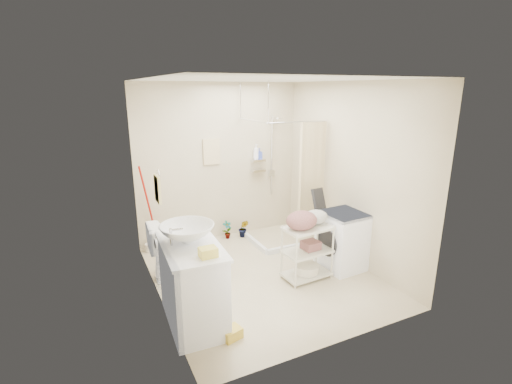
{
  "coord_description": "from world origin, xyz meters",
  "views": [
    {
      "loc": [
        -2.1,
        -4.13,
        2.5
      ],
      "look_at": [
        0.02,
        0.25,
        1.13
      ],
      "focal_mm": 26.0,
      "sensor_mm": 36.0,
      "label": 1
    }
  ],
  "objects_px": {
    "washing_machine": "(343,240)",
    "toilet": "(178,249)",
    "laundry_rack": "(307,247)",
    "vanity": "(193,284)"
  },
  "relations": [
    {
      "from": "toilet",
      "to": "laundry_rack",
      "type": "bearing_deg",
      "value": -113.92
    },
    {
      "from": "toilet",
      "to": "vanity",
      "type": "bearing_deg",
      "value": 177.03
    },
    {
      "from": "vanity",
      "to": "washing_machine",
      "type": "relative_size",
      "value": 1.27
    },
    {
      "from": "toilet",
      "to": "washing_machine",
      "type": "height_order",
      "value": "washing_machine"
    },
    {
      "from": "washing_machine",
      "to": "laundry_rack",
      "type": "height_order",
      "value": "laundry_rack"
    },
    {
      "from": "toilet",
      "to": "washing_machine",
      "type": "distance_m",
      "value": 2.31
    },
    {
      "from": "toilet",
      "to": "laundry_rack",
      "type": "xyz_separation_m",
      "value": [
        1.55,
        -0.8,
        0.05
      ]
    },
    {
      "from": "washing_machine",
      "to": "toilet",
      "type": "bearing_deg",
      "value": 157.29
    },
    {
      "from": "vanity",
      "to": "laundry_rack",
      "type": "bearing_deg",
      "value": 12.8
    },
    {
      "from": "washing_machine",
      "to": "laundry_rack",
      "type": "xyz_separation_m",
      "value": [
        -0.63,
        -0.05,
        0.03
      ]
    }
  ]
}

